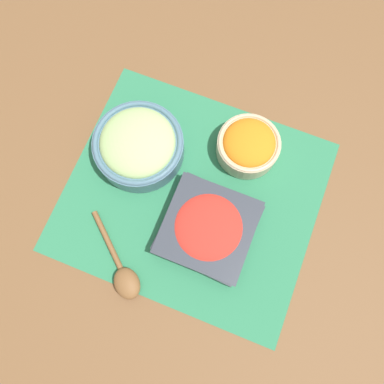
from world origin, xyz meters
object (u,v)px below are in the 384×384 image
Objects in this scene: wooden_spoon at (124,276)px; cucumber_bowl at (138,145)px; carrot_bowl at (248,145)px; tomato_bowl at (208,228)px.

cucumber_bowl is at bearing -73.35° from wooden_spoon.
carrot_bowl is (-0.22, -0.09, -0.00)m from cucumber_bowl.
tomato_bowl is at bearing -129.37° from wooden_spoon.
cucumber_bowl reaches higher than carrot_bowl.
cucumber_bowl is 1.43× the size of carrot_bowl.
carrot_bowl is 0.39m from wooden_spoon.
cucumber_bowl is at bearing -28.58° from tomato_bowl.
cucumber_bowl is at bearing 21.89° from carrot_bowl.
wooden_spoon is at bearing 50.63° from tomato_bowl.
tomato_bowl is 0.20m from wooden_spoon.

